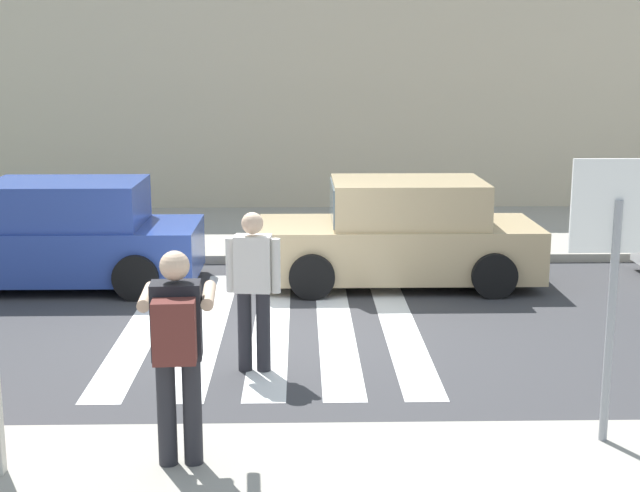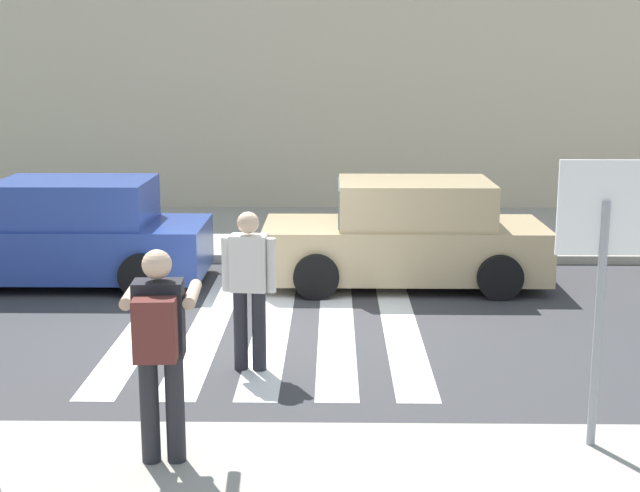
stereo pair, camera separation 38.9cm
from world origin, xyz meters
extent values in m
plane|color=#38383A|center=(0.00, 0.00, 0.00)|extent=(120.00, 120.00, 0.00)
cube|color=#9E998C|center=(0.00, 6.00, 0.07)|extent=(60.00, 4.80, 0.14)
cube|color=beige|center=(0.00, 10.40, 2.77)|extent=(56.00, 4.00, 5.55)
cube|color=silver|center=(-1.60, 0.20, 0.00)|extent=(0.44, 5.20, 0.01)
cube|color=silver|center=(-0.80, 0.20, 0.00)|extent=(0.44, 5.20, 0.01)
cube|color=silver|center=(0.00, 0.20, 0.00)|extent=(0.44, 5.20, 0.01)
cube|color=silver|center=(0.80, 0.20, 0.00)|extent=(0.44, 5.20, 0.01)
cube|color=silver|center=(1.60, 0.20, 0.00)|extent=(0.44, 5.20, 0.01)
cylinder|color=gray|center=(2.91, -3.61, 1.16)|extent=(0.07, 0.07, 2.04)
cube|color=white|center=(2.91, -3.60, 2.13)|extent=(0.76, 0.03, 0.76)
cube|color=red|center=(2.91, -3.58, 2.13)|extent=(0.66, 0.02, 0.66)
cylinder|color=#232328|center=(-0.69, -3.98, 0.58)|extent=(0.15, 0.15, 0.88)
cylinder|color=#232328|center=(-0.49, -3.97, 0.58)|extent=(0.15, 0.15, 0.88)
cube|color=black|center=(-0.59, -3.98, 1.32)|extent=(0.39, 0.26, 0.60)
sphere|color=beige|center=(-0.59, -3.98, 1.75)|extent=(0.23, 0.23, 0.23)
cylinder|color=beige|center=(-0.84, -3.77, 1.46)|extent=(0.13, 0.58, 0.10)
cylinder|color=beige|center=(-0.36, -3.74, 1.46)|extent=(0.13, 0.58, 0.10)
cube|color=black|center=(-0.61, -3.58, 1.49)|extent=(0.15, 0.11, 0.10)
cube|color=#5B2823|center=(-0.57, -4.21, 1.30)|extent=(0.33, 0.22, 0.48)
cylinder|color=#232328|center=(-0.23, -1.44, 0.44)|extent=(0.15, 0.15, 0.88)
cylinder|color=#232328|center=(-0.03, -1.46, 0.44)|extent=(0.15, 0.15, 0.88)
cube|color=silver|center=(-0.13, -1.45, 1.18)|extent=(0.40, 0.28, 0.60)
sphere|color=beige|center=(-0.13, -1.45, 1.61)|extent=(0.23, 0.23, 0.23)
cylinder|color=silver|center=(-0.37, -1.43, 1.16)|extent=(0.10, 0.10, 0.58)
cylinder|color=silver|center=(0.11, -1.48, 1.16)|extent=(0.10, 0.10, 0.58)
cube|color=#284293|center=(-3.18, 2.30, 0.53)|extent=(4.10, 1.70, 0.76)
cube|color=#284293|center=(-3.03, 2.30, 1.23)|extent=(2.20, 1.56, 0.64)
cube|color=slate|center=(-4.10, 2.30, 1.23)|extent=(0.10, 1.50, 0.54)
cube|color=slate|center=(-2.06, 2.30, 1.23)|extent=(0.10, 1.50, 0.51)
cylinder|color=black|center=(-4.45, 3.15, 0.32)|extent=(0.64, 0.22, 0.64)
cylinder|color=black|center=(-1.91, 1.45, 0.32)|extent=(0.64, 0.22, 0.64)
cylinder|color=black|center=(-1.91, 3.15, 0.32)|extent=(0.64, 0.22, 0.64)
cube|color=tan|center=(1.79, 2.30, 0.53)|extent=(4.10, 1.70, 0.76)
cube|color=tan|center=(1.94, 2.30, 1.23)|extent=(2.20, 1.56, 0.64)
cube|color=slate|center=(0.87, 2.30, 1.23)|extent=(0.10, 1.50, 0.54)
cube|color=slate|center=(2.91, 2.30, 1.23)|extent=(0.10, 1.50, 0.51)
cylinder|color=black|center=(0.52, 1.45, 0.32)|extent=(0.64, 0.22, 0.64)
cylinder|color=black|center=(0.52, 3.15, 0.32)|extent=(0.64, 0.22, 0.64)
cylinder|color=black|center=(3.07, 1.45, 0.32)|extent=(0.64, 0.22, 0.64)
cylinder|color=black|center=(3.07, 3.15, 0.32)|extent=(0.64, 0.22, 0.64)
camera|label=1|loc=(0.37, -10.55, 3.29)|focal=50.00mm
camera|label=2|loc=(0.76, -10.56, 3.29)|focal=50.00mm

